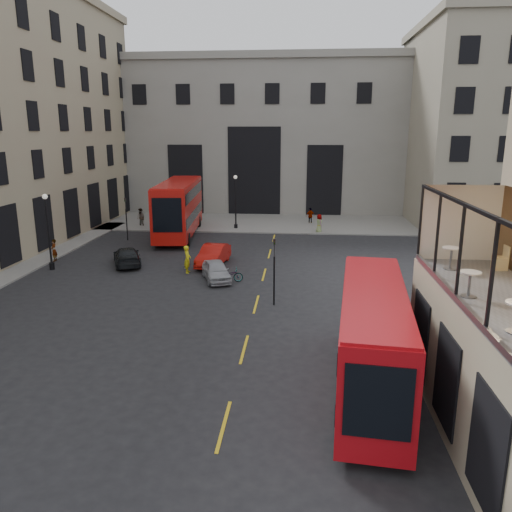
# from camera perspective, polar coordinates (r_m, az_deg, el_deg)

# --- Properties ---
(ground) EXTENTS (140.00, 140.00, 0.00)m
(ground) POSITION_cam_1_polar(r_m,az_deg,el_deg) (17.28, 3.25, -19.13)
(ground) COLOR black
(ground) RESTS_ON ground
(host_frontage) EXTENTS (3.00, 11.00, 4.50)m
(host_frontage) POSITION_cam_1_polar(r_m,az_deg,el_deg) (17.28, 25.97, -12.10)
(host_frontage) COLOR tan
(host_frontage) RESTS_ON ground
(cafe_floor) EXTENTS (3.00, 10.00, 0.10)m
(cafe_floor) POSITION_cam_1_polar(r_m,az_deg,el_deg) (16.46, 26.82, -4.85)
(cafe_floor) COLOR slate
(cafe_floor) RESTS_ON host_frontage
(gateway) EXTENTS (35.00, 10.60, 18.00)m
(gateway) POSITION_cam_1_polar(r_m,az_deg,el_deg) (62.69, 0.23, 13.98)
(gateway) COLOR gray
(gateway) RESTS_ON ground
(building_right) EXTENTS (16.60, 18.60, 20.00)m
(building_right) POSITION_cam_1_polar(r_m,az_deg,el_deg) (57.88, 25.74, 13.63)
(building_right) COLOR gray
(building_right) RESTS_ON ground
(pavement_far) EXTENTS (40.00, 12.00, 0.12)m
(pavement_far) POSITION_cam_1_polar(r_m,az_deg,el_deg) (53.68, -1.76, 3.95)
(pavement_far) COLOR slate
(pavement_far) RESTS_ON ground
(traffic_light_near) EXTENTS (0.16, 0.20, 3.80)m
(traffic_light_near) POSITION_cam_1_polar(r_m,az_deg,el_deg) (27.42, 2.10, -0.82)
(traffic_light_near) COLOR black
(traffic_light_near) RESTS_ON ground
(traffic_light_far) EXTENTS (0.16, 0.20, 3.80)m
(traffic_light_far) POSITION_cam_1_polar(r_m,az_deg,el_deg) (45.71, -14.63, 4.74)
(traffic_light_far) COLOR black
(traffic_light_far) RESTS_ON ground
(street_lamp_a) EXTENTS (0.36, 0.36, 5.33)m
(street_lamp_a) POSITION_cam_1_polar(r_m,az_deg,el_deg) (37.49, -22.59, 2.10)
(street_lamp_a) COLOR black
(street_lamp_a) RESTS_ON ground
(street_lamp_b) EXTENTS (0.36, 0.36, 5.33)m
(street_lamp_b) POSITION_cam_1_polar(r_m,az_deg,el_deg) (49.39, -2.34, 5.81)
(street_lamp_b) COLOR black
(street_lamp_b) RESTS_ON ground
(bus_near) EXTENTS (3.29, 10.10, 3.96)m
(bus_near) POSITION_cam_1_polar(r_m,az_deg,el_deg) (18.93, 13.18, -8.80)
(bus_near) COLOR #A60B12
(bus_near) RESTS_ON ground
(bus_far) EXTENTS (4.02, 12.85, 5.04)m
(bus_far) POSITION_cam_1_polar(r_m,az_deg,el_deg) (46.64, -8.80, 5.71)
(bus_far) COLOR #B8120C
(bus_far) RESTS_ON ground
(car_a) EXTENTS (2.70, 4.07, 1.29)m
(car_a) POSITION_cam_1_polar(r_m,az_deg,el_deg) (32.63, -4.57, -1.67)
(car_a) COLOR #9FA1A7
(car_a) RESTS_ON ground
(car_b) EXTENTS (2.05, 4.63, 1.48)m
(car_b) POSITION_cam_1_polar(r_m,az_deg,el_deg) (36.31, -4.91, 0.10)
(car_b) COLOR #AF100A
(car_b) RESTS_ON ground
(car_c) EXTENTS (3.38, 4.77, 1.28)m
(car_c) POSITION_cam_1_polar(r_m,az_deg,el_deg) (37.46, -14.54, -0.02)
(car_c) COLOR black
(car_c) RESTS_ON ground
(bicycle) EXTENTS (1.84, 0.88, 0.93)m
(bicycle) POSITION_cam_1_polar(r_m,az_deg,el_deg) (32.23, -3.08, -2.17)
(bicycle) COLOR gray
(bicycle) RESTS_ON ground
(cyclist) EXTENTS (0.49, 0.72, 1.90)m
(cyclist) POSITION_cam_1_polar(r_m,az_deg,el_deg) (34.46, -7.85, -0.38)
(cyclist) COLOR yellow
(cyclist) RESTS_ON ground
(pedestrian_a) EXTENTS (1.14, 1.04, 1.90)m
(pedestrian_a) POSITION_cam_1_polar(r_m,az_deg,el_deg) (52.09, -13.01, 4.28)
(pedestrian_a) COLOR gray
(pedestrian_a) RESTS_ON ground
(pedestrian_b) EXTENTS (1.08, 1.29, 1.73)m
(pedestrian_b) POSITION_cam_1_polar(r_m,az_deg,el_deg) (47.87, -10.06, 3.49)
(pedestrian_b) COLOR gray
(pedestrian_b) RESTS_ON ground
(pedestrian_c) EXTENTS (1.09, 0.75, 1.72)m
(pedestrian_c) POSITION_cam_1_polar(r_m,az_deg,el_deg) (52.65, 6.24, 4.56)
(pedestrian_c) COLOR gray
(pedestrian_c) RESTS_ON ground
(pedestrian_d) EXTENTS (0.88, 1.04, 1.80)m
(pedestrian_d) POSITION_cam_1_polar(r_m,az_deg,el_deg) (48.13, 7.22, 3.69)
(pedestrian_d) COLOR gray
(pedestrian_d) RESTS_ON ground
(pedestrian_e) EXTENTS (0.50, 0.67, 1.66)m
(pedestrian_e) POSITION_cam_1_polar(r_m,az_deg,el_deg) (40.21, -22.09, 0.61)
(pedestrian_e) COLOR gray
(pedestrian_e) RESTS_ON ground
(cafe_table_mid) EXTENTS (0.63, 0.63, 0.79)m
(cafe_table_mid) POSITION_cam_1_polar(r_m,az_deg,el_deg) (16.28, 23.25, -2.56)
(cafe_table_mid) COLOR silver
(cafe_table_mid) RESTS_ON cafe_floor
(cafe_table_far) EXTENTS (0.65, 0.65, 0.81)m
(cafe_table_far) POSITION_cam_1_polar(r_m,az_deg,el_deg) (19.28, 21.43, 0.13)
(cafe_table_far) COLOR beige
(cafe_table_far) RESTS_ON cafe_floor
(cafe_chair_d) EXTENTS (0.47, 0.47, 0.88)m
(cafe_chair_d) POSITION_cam_1_polar(r_m,az_deg,el_deg) (20.02, 26.12, -0.66)
(cafe_chair_d) COLOR #D4B77A
(cafe_chair_d) RESTS_ON cafe_floor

